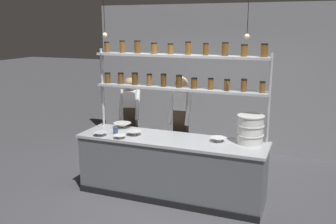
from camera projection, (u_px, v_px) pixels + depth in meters
ground_plane at (171, 195)px, 5.78m from camera, size 40.00×40.00×0.00m
back_wall at (215, 78)px, 7.78m from camera, size 5.26×0.12×2.99m
prep_counter at (171, 167)px, 5.67m from camera, size 2.86×0.76×0.92m
spice_shelf_unit at (179, 75)px, 5.66m from camera, size 2.74×0.28×2.34m
chef_left at (130, 117)px, 6.67m from camera, size 0.41×0.34×1.67m
chef_center at (181, 121)px, 6.17m from camera, size 0.37×0.31×1.76m
container_stack at (250, 129)px, 5.29m from camera, size 0.39×0.39×0.41m
prep_bowl_near_left at (218, 139)px, 5.41m from camera, size 0.23×0.23×0.06m
prep_bowl_center_front at (122, 125)px, 6.14m from camera, size 0.29×0.29×0.08m
prep_bowl_center_back at (100, 134)px, 5.70m from camera, size 0.21×0.21×0.06m
prep_bowl_near_right at (120, 137)px, 5.57m from camera, size 0.19×0.19×0.05m
prep_bowl_far_left at (134, 133)px, 5.73m from camera, size 0.24×0.24×0.07m
serving_cup_front at (116, 130)px, 5.80m from camera, size 0.07×0.07×0.10m
pendant_light_row at (171, 34)px, 5.22m from camera, size 2.19×0.07×0.55m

